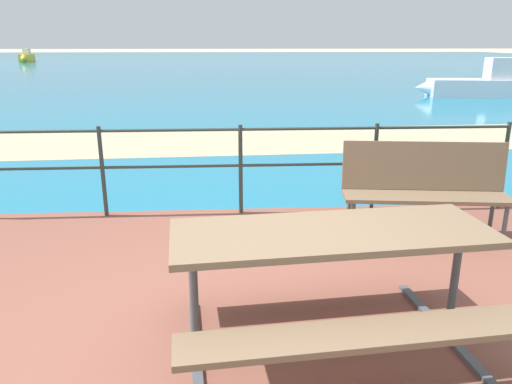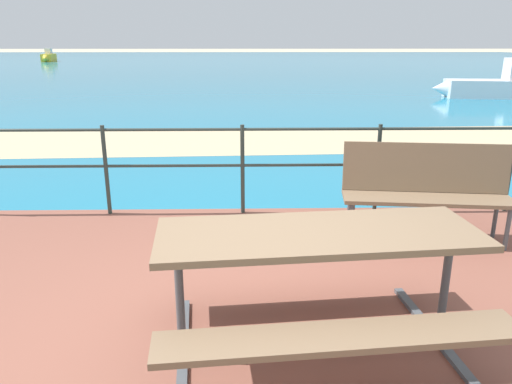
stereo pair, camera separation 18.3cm
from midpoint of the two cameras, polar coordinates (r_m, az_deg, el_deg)
The scene contains 9 objects.
ground_plane at distance 3.25m, azimuth -1.91°, elevation -18.31°, with size 240.00×240.00×0.00m, color beige.
patio_paving at distance 3.23m, azimuth -1.91°, elevation -17.88°, with size 6.40×5.20×0.06m, color brown.
sea_water at distance 42.68m, azimuth -3.63°, elevation 14.73°, with size 90.00×90.00×0.01m, color teal.
beach_strip at distance 9.64m, azimuth -3.17°, elevation 5.99°, with size 54.00×2.63×0.01m, color tan.
picnic_table at distance 2.90m, azimuth 6.97°, elevation -8.13°, with size 1.96×1.46×0.80m.
park_bench at distance 4.89m, azimuth 18.13°, elevation 1.02°, with size 1.59×0.60×0.91m.
railing_fence at distance 5.26m, azimuth -2.82°, elevation 4.05°, with size 5.94×0.04×0.98m.
boat_near at distance 19.27m, azimuth 26.12°, elevation 11.28°, with size 5.18×1.71×1.33m.
boat_mid at distance 51.20m, azimuth -25.36°, elevation 14.07°, with size 1.44×3.50×1.20m.
Camera 1 is at (-0.15, -2.64, 1.89)m, focal length 34.17 mm.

